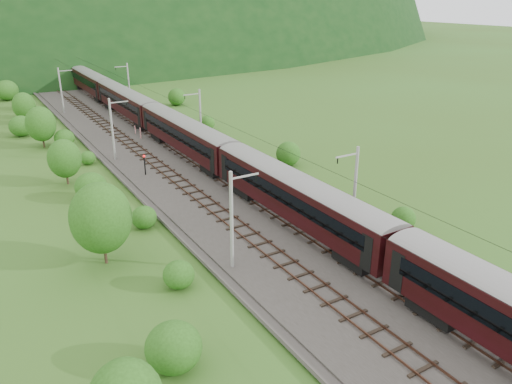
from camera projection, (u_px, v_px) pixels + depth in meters
ground at (296, 250)px, 42.72m from camera, size 600.00×600.00×0.00m
railbed at (239, 209)px, 50.62m from camera, size 14.00×220.00×0.30m
track_left at (218, 212)px, 49.39m from camera, size 2.40×220.00×0.27m
track_right at (259, 202)px, 51.69m from camera, size 2.40×220.00×0.27m
catenary_left at (113, 128)px, 63.58m from camera, size 2.54×192.28×8.00m
catenary_right at (200, 117)px, 69.44m from camera, size 2.54×192.28×8.00m
overhead_wires at (238, 143)px, 48.04m from camera, size 4.83×198.00×0.03m
train at (187, 131)px, 64.78m from camera, size 3.32×182.71×5.80m
hazard_post_near at (141, 133)px, 74.22m from camera, size 0.17×0.17×1.62m
hazard_post_far at (135, 130)px, 76.82m from camera, size 0.14×0.14×1.28m
signal at (145, 163)px, 59.14m from camera, size 0.27×0.27×2.43m
vegetation_left at (68, 171)px, 54.23m from camera, size 11.80×146.62×6.97m
vegetation_right at (265, 144)px, 68.06m from camera, size 6.34×101.44×3.00m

